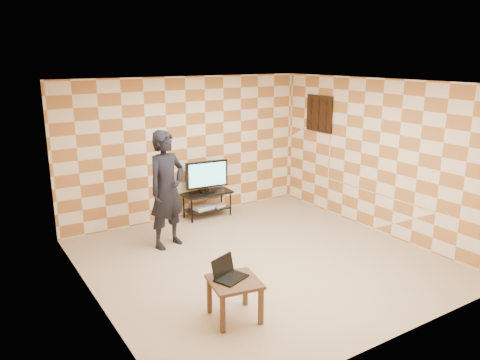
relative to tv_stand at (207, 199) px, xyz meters
The scene contains 14 objects.
floor 2.27m from the tv_stand, 96.84° to the right, with size 5.00×5.00×0.00m, color tan.
wall_back 1.06m from the tv_stand, 133.65° to the left, with size 5.00×0.02×2.70m, color beige.
wall_front 4.83m from the tv_stand, 93.23° to the right, with size 5.00×0.02×2.70m, color beige.
wall_left 3.68m from the tv_stand, 141.25° to the right, with size 0.02×5.00×2.70m, color beige.
wall_right 3.30m from the tv_stand, 44.84° to the right, with size 0.02×5.00×2.70m, color beige.
ceiling 3.23m from the tv_stand, 96.84° to the right, with size 5.00×5.00×0.02m, color white.
wall_art 2.80m from the tv_stand, 16.93° to the right, with size 0.04×0.72×0.72m.
tv_stand is the anchor object (origin of this frame).
tv 0.48m from the tv_stand, 83.61° to the right, with size 0.85×0.19×0.62m.
dvd_player 0.19m from the tv_stand, behind, with size 0.39×0.28×0.06m, color silver.
game_console 0.30m from the tv_stand, ahead, with size 0.23×0.16×0.05m, color silver.
side_table 3.72m from the tv_stand, 113.41° to the right, with size 0.66×0.66×0.50m.
laptop 3.65m from the tv_stand, 114.40° to the right, with size 0.45×0.41×0.25m.
person 1.65m from the tv_stand, 143.10° to the right, with size 0.71×0.46×1.94m, color black.
Camera 1 is at (-3.84, -5.48, 3.08)m, focal length 35.00 mm.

